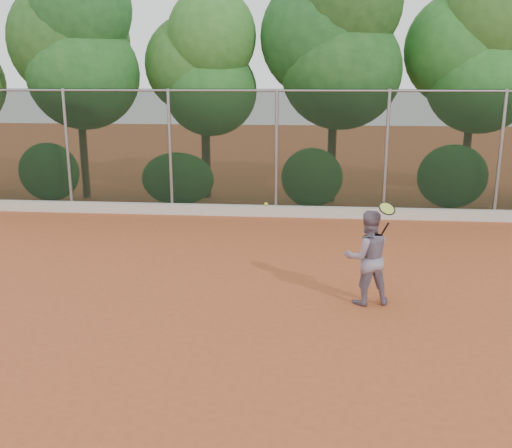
{
  "coord_description": "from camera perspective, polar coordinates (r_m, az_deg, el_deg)",
  "views": [
    {
      "loc": [
        0.92,
        -8.77,
        3.75
      ],
      "look_at": [
        0.0,
        1.0,
        1.25
      ],
      "focal_mm": 40.0,
      "sensor_mm": 36.0,
      "label": 1
    }
  ],
  "objects": [
    {
      "name": "foliage_backdrop",
      "position": [
        17.82,
        0.7,
        16.38
      ],
      "size": [
        23.7,
        3.63,
        7.55
      ],
      "color": "#432D19",
      "rests_on": "ground"
    },
    {
      "name": "tennis_ball_in_flight",
      "position": [
        9.21,
        1.01,
        1.99
      ],
      "size": [
        0.06,
        0.06,
        0.06
      ],
      "color": "#B0C62D",
      "rests_on": "ground"
    },
    {
      "name": "tennis_player",
      "position": [
        9.85,
        11.07,
        -3.3
      ],
      "size": [
        0.91,
        0.77,
        1.64
      ],
      "primitive_type": "imported",
      "rotation": [
        0.0,
        0.0,
        3.35
      ],
      "color": "slate",
      "rests_on": "ground"
    },
    {
      "name": "tennis_racket",
      "position": [
        9.47,
        12.94,
        1.29
      ],
      "size": [
        0.36,
        0.34,
        0.57
      ],
      "color": "black",
      "rests_on": "ground"
    },
    {
      "name": "chainlink_fence",
      "position": [
        15.91,
        2.05,
        7.45
      ],
      "size": [
        24.09,
        0.09,
        3.5
      ],
      "color": "black",
      "rests_on": "ground"
    },
    {
      "name": "ground",
      "position": [
        9.58,
        -0.57,
        -8.74
      ],
      "size": [
        80.0,
        80.0,
        0.0
      ],
      "primitive_type": "plane",
      "color": "#A84E27",
      "rests_on": "ground"
    },
    {
      "name": "concrete_curb",
      "position": [
        16.03,
        1.96,
        1.29
      ],
      "size": [
        24.0,
        0.2,
        0.3
      ],
      "primitive_type": "cube",
      "color": "beige",
      "rests_on": "ground"
    }
  ]
}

